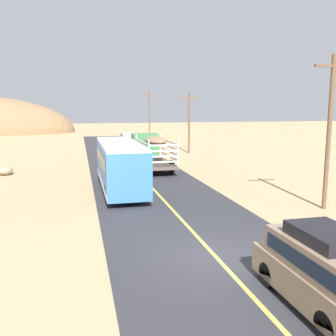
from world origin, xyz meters
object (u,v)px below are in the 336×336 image
object	(u,v)px
bus	(120,164)
power_pole_mid	(189,121)
car_far	(128,139)
power_pole_far	(149,113)
boulder_far_horizon	(5,171)
power_pole_near	(329,128)
suv_near	(324,269)
livestock_truck	(149,147)

from	to	relation	value
bus	power_pole_mid	bearing A→B (deg)	60.74
car_far	power_pole_far	size ratio (longest dim) A/B	0.54
car_far	boulder_far_horizon	bearing A→B (deg)	-123.11
power_pole_mid	power_pole_far	world-z (taller)	power_pole_far
boulder_far_horizon	power_pole_mid	bearing A→B (deg)	29.33
car_far	power_pole_near	world-z (taller)	power_pole_near
car_far	suv_near	bearing A→B (deg)	-90.40
car_far	power_pole_mid	world-z (taller)	power_pole_mid
suv_near	power_pole_near	world-z (taller)	power_pole_near
power_pole_near	boulder_far_horizon	xyz separation A→B (m)	(-19.07, 15.21, -4.06)
livestock_truck	power_pole_far	bearing A→B (deg)	79.20
suv_near	livestock_truck	size ratio (longest dim) A/B	0.48
power_pole_near	power_pole_mid	distance (m)	25.93
power_pole_far	power_pole_near	bearing A→B (deg)	-90.00
livestock_truck	suv_near	bearing A→B (deg)	-90.07
livestock_truck	power_pole_near	bearing A→B (deg)	-69.08
livestock_truck	bus	xyz separation A→B (m)	(-3.82, -9.93, -0.04)
bus	power_pole_mid	world-z (taller)	power_pole_mid
car_far	power_pole_near	distance (m)	35.48
car_far	power_pole_far	bearing A→B (deg)	69.70
boulder_far_horizon	power_pole_far	bearing A→B (deg)	62.50
bus	power_pole_near	bearing A→B (deg)	-35.12
power_pole_near	power_pole_far	distance (m)	51.85
bus	power_pole_far	bearing A→B (deg)	76.83
car_far	power_pole_mid	xyz separation A→B (m)	(6.32, -8.83, 2.83)
livestock_truck	car_far	bearing A→B (deg)	89.10
suv_near	boulder_far_horizon	size ratio (longest dim) A/B	3.19
bus	power_pole_mid	size ratio (longest dim) A/B	1.37
power_pole_far	livestock_truck	bearing A→B (deg)	-100.80
power_pole_mid	suv_near	bearing A→B (deg)	-100.75
power_pole_near	power_pole_mid	size ratio (longest dim) A/B	1.13
bus	boulder_far_horizon	distance (m)	11.78
boulder_far_horizon	suv_near	bearing A→B (deg)	-62.79
suv_near	bus	bearing A→B (deg)	103.08
power_pole_mid	car_far	bearing A→B (deg)	125.59
power_pole_mid	bus	bearing A→B (deg)	-119.26
livestock_truck	bus	distance (m)	10.64
car_far	power_pole_far	xyz separation A→B (m)	(6.32, 17.09, 3.48)
car_far	boulder_far_horizon	world-z (taller)	car_far
suv_near	power_pole_near	bearing A→B (deg)	53.57
bus	power_pole_far	size ratio (longest dim) A/B	1.17
livestock_truck	car_far	xyz separation A→B (m)	(0.28, 17.50, -0.70)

